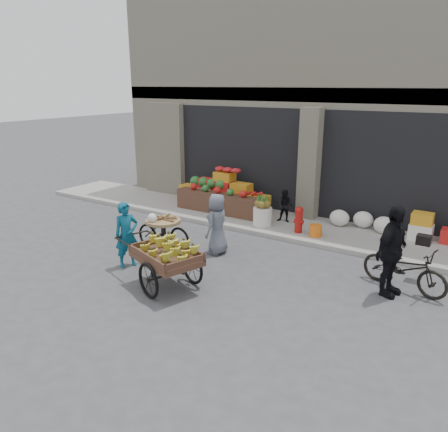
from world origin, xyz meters
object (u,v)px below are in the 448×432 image
Objects in this scene: fire_hydrant at (299,218)px; banana_cart at (165,253)px; tricycle_cart at (163,230)px; pineapple_bin at (263,216)px; vendor_grey at (217,224)px; orange_bucket at (316,231)px; seated_person at (285,206)px; vendor_woman at (127,235)px; bicycle at (404,268)px; cyclist at (392,251)px.

fire_hydrant is 0.28× the size of banana_cart.
tricycle_cart is at bearing 150.05° from banana_cart.
tricycle_cart reaches higher than pineapple_bin.
pineapple_bin is at bearing 175.93° from vendor_grey.
pineapple_bin is 1.62× the size of orange_bucket.
orange_bucket is 0.34× the size of seated_person.
banana_cart is at bearing -78.44° from vendor_woman.
vendor_woman is at bearing -108.66° from pineapple_bin.
vendor_grey is 4.18m from bicycle.
vendor_grey is 0.82× the size of cyclist.
bicycle is (4.02, 2.45, -0.28)m from banana_cart.
tricycle_cart is at bearing -111.86° from pineapple_bin.
vendor_woman reaches higher than tricycle_cart.
pineapple_bin is 0.56× the size of seated_person.
cyclist reaches higher than banana_cart.
orange_bucket is 0.12× the size of banana_cart.
vendor_grey is (-0.07, -2.19, 0.36)m from pineapple_bin.
tricycle_cart reaches higher than bicycle.
cyclist is (3.49, -2.81, 0.31)m from seated_person.
seated_person is (-1.20, 0.70, 0.31)m from orange_bucket.
fire_hydrant is at bearing 174.29° from orange_bucket.
vendor_grey reaches higher than seated_person.
seated_person is 4.49m from cyclist.
cyclist is at bearing 47.01° from banana_cart.
vendor_grey is (-0.47, -2.79, 0.15)m from seated_person.
vendor_grey reaches higher than pineapple_bin.
cyclist is (2.29, -2.11, 0.62)m from orange_bucket.
fire_hydrant is 0.49× the size of tricycle_cart.
seated_person is 0.52× the size of cyclist.
fire_hydrant is 0.55m from orange_bucket.
fire_hydrant is 4.34m from banana_cart.
tricycle_cart reaches higher than fire_hydrant.
orange_bucket is 0.18× the size of cyclist.
banana_cart is (-1.53, -4.16, 0.46)m from orange_bucket.
seated_person is at bearing 137.12° from fire_hydrant.
bicycle is (2.99, -1.76, -0.05)m from fire_hydrant.
orange_bucket is at bearing -3.58° from pineapple_bin.
vendor_grey is 0.85× the size of bicycle.
orange_bucket is 0.22× the size of vendor_woman.
pineapple_bin is 0.73× the size of fire_hydrant.
banana_cart is at bearing -103.85° from seated_person.
tricycle_cart is at bearing -134.81° from orange_bucket.
pineapple_bin is 0.20× the size of banana_cart.
orange_bucket is at bearing 61.90° from cyclist.
vendor_woman is 5.80m from bicycle.
vendor_woman is at bearing -122.12° from fire_hydrant.
vendor_grey is at bearing 112.62° from banana_cart.
fire_hydrant is at bearing 149.09° from vendor_grey.
cyclist reaches higher than seated_person.
vendor_woman is at bearing -38.48° from vendor_grey.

